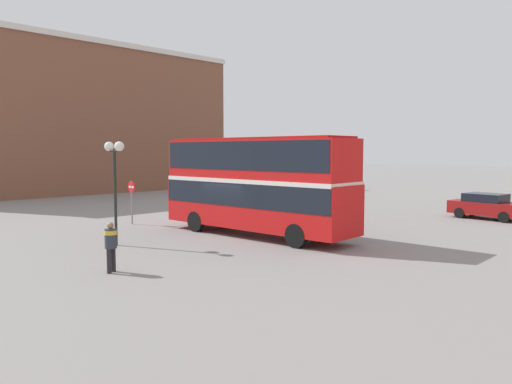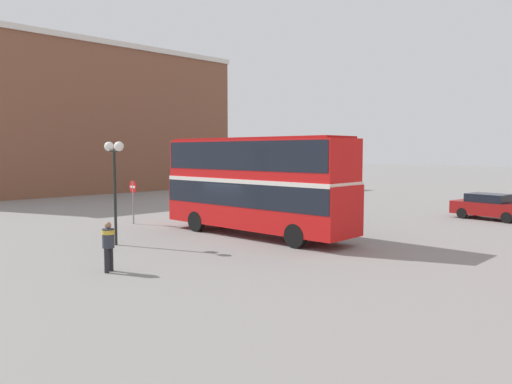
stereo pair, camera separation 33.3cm
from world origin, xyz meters
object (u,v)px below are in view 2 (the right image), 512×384
(no_entry_sign, at_px, (133,194))
(parked_car_kerb_near, at_px, (296,191))
(street_lamp_twin_globe, at_px, (114,162))
(double_decker_bus, at_px, (256,180))
(parked_car_kerb_far, at_px, (490,206))
(pedestrian_foreground, at_px, (108,241))

(no_entry_sign, bearing_deg, parked_car_kerb_near, 98.77)
(street_lamp_twin_globe, distance_m, no_entry_sign, 6.58)
(double_decker_bus, distance_m, no_entry_sign, 7.92)
(parked_car_kerb_far, relative_size, no_entry_sign, 1.81)
(street_lamp_twin_globe, bearing_deg, parked_car_kerb_far, 67.37)
(parked_car_kerb_far, bearing_deg, pedestrian_foreground, -95.24)
(double_decker_bus, relative_size, street_lamp_twin_globe, 2.32)
(double_decker_bus, bearing_deg, parked_car_kerb_near, 122.20)
(parked_car_kerb_near, distance_m, no_entry_sign, 17.04)
(pedestrian_foreground, xyz_separation_m, street_lamp_twin_globe, (-4.22, 2.60, 2.56))
(double_decker_bus, relative_size, parked_car_kerb_far, 2.36)
(pedestrian_foreground, distance_m, no_entry_sign, 11.24)
(parked_car_kerb_near, relative_size, no_entry_sign, 1.83)
(pedestrian_foreground, relative_size, no_entry_sign, 0.70)
(pedestrian_foreground, height_order, no_entry_sign, no_entry_sign)
(parked_car_kerb_near, height_order, street_lamp_twin_globe, street_lamp_twin_globe)
(parked_car_kerb_far, bearing_deg, no_entry_sign, -124.56)
(parked_car_kerb_near, xyz_separation_m, street_lamp_twin_globe, (7.57, -20.65, 2.87))
(double_decker_bus, height_order, street_lamp_twin_globe, double_decker_bus)
(no_entry_sign, bearing_deg, pedestrian_foreground, -34.99)
(parked_car_kerb_far, relative_size, street_lamp_twin_globe, 0.98)
(pedestrian_foreground, bearing_deg, double_decker_bus, -107.12)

